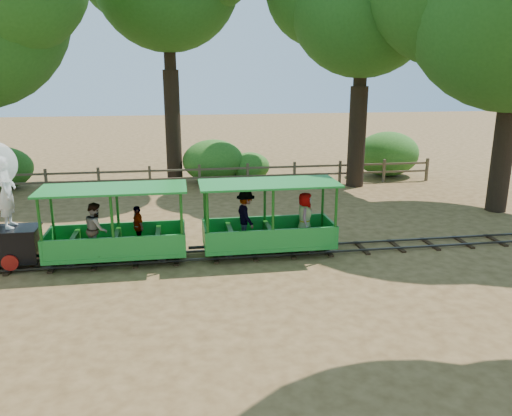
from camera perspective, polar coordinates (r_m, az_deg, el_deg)
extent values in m
plane|color=#A57947|center=(13.20, -0.33, -5.37)|extent=(90.00, 90.00, 0.00)
cube|color=#3F3D3A|center=(12.90, -0.13, -5.53)|extent=(22.00, 0.05, 0.05)
cube|color=#3F3D3A|center=(13.46, -0.53, -4.63)|extent=(22.00, 0.05, 0.05)
cube|color=#382314|center=(13.20, -0.33, -5.27)|extent=(0.12, 1.00, 0.05)
cube|color=#382314|center=(13.43, -22.05, -6.07)|extent=(0.12, 1.00, 0.05)
cube|color=#382314|center=(14.76, 19.28, -3.90)|extent=(0.12, 1.00, 0.05)
cube|color=black|center=(13.42, -25.58, -3.45)|extent=(0.98, 0.76, 0.60)
cube|color=black|center=(13.33, -25.73, -2.15)|extent=(1.03, 0.83, 0.04)
cylinder|color=maroon|center=(13.23, -26.29, -5.63)|extent=(0.39, 0.07, 0.39)
cylinder|color=maroon|center=(13.93, -25.38, -4.50)|extent=(0.39, 0.07, 0.39)
imported|color=white|center=(13.24, -26.61, 1.63)|extent=(0.46, 0.66, 1.73)
cube|color=#1D872D|center=(13.06, -15.52, -4.71)|extent=(3.39, 1.30, 0.10)
cube|color=#155713|center=(13.10, -15.49, -5.20)|extent=(3.06, 0.50, 0.14)
cube|color=#1D872D|center=(12.39, -15.91, -4.36)|extent=(3.39, 0.06, 0.50)
cube|color=#1D872D|center=(13.54, -15.35, -2.64)|extent=(3.39, 0.06, 0.50)
cube|color=#1D872D|center=(12.62, -16.04, 2.13)|extent=(3.54, 1.45, 0.05)
cylinder|color=#155713|center=(12.56, -23.41, -2.38)|extent=(0.07, 0.07, 1.60)
cylinder|color=#155713|center=(13.66, -22.25, -0.90)|extent=(0.07, 0.07, 1.60)
cylinder|color=#155713|center=(12.15, -8.49, -1.83)|extent=(0.07, 0.07, 1.60)
cylinder|color=#155713|center=(13.28, -8.57, -0.35)|extent=(0.07, 0.07, 1.60)
cube|color=#155713|center=(13.14, -20.02, -3.81)|extent=(0.12, 1.10, 0.40)
cube|color=#155713|center=(12.98, -15.60, -3.67)|extent=(0.12, 1.10, 0.40)
cube|color=#155713|center=(12.89, -11.10, -3.51)|extent=(0.12, 1.10, 0.40)
cylinder|color=black|center=(12.95, -20.45, -5.68)|extent=(0.28, 0.06, 0.28)
cylinder|color=black|center=(13.57, -19.92, -4.67)|extent=(0.28, 0.06, 0.28)
cylinder|color=black|center=(12.68, -10.76, -5.39)|extent=(0.28, 0.06, 0.28)
cylinder|color=black|center=(13.32, -10.69, -4.37)|extent=(0.28, 0.06, 0.28)
imported|color=gray|center=(12.58, -17.80, -2.29)|extent=(0.61, 0.72, 1.30)
imported|color=gray|center=(12.93, -13.35, -2.04)|extent=(0.48, 0.67, 1.06)
cube|color=#1D872D|center=(13.16, 1.44, -3.97)|extent=(3.39, 1.30, 0.10)
cube|color=#155713|center=(13.20, 1.43, -4.46)|extent=(3.06, 0.50, 0.14)
cube|color=#1D872D|center=(12.50, 1.95, -3.58)|extent=(3.39, 0.06, 0.50)
cube|color=#1D872D|center=(13.64, 0.98, -1.95)|extent=(3.39, 0.06, 0.50)
cube|color=#1D872D|center=(12.72, 1.48, 2.84)|extent=(3.54, 1.45, 0.05)
cylinder|color=#155713|center=(12.17, -5.55, -1.70)|extent=(0.07, 0.07, 1.60)
cylinder|color=#155713|center=(13.30, -5.88, -0.23)|extent=(0.07, 0.07, 1.60)
cylinder|color=#155713|center=(12.76, 9.10, -1.02)|extent=(0.07, 0.07, 1.60)
cylinder|color=#155713|center=(13.84, 7.61, 0.33)|extent=(0.07, 0.07, 1.60)
cube|color=#155713|center=(12.94, -3.00, -3.16)|extent=(0.12, 1.10, 0.40)
cube|color=#155713|center=(13.08, 1.44, -2.94)|extent=(0.12, 1.10, 0.40)
cube|color=#155713|center=(13.29, 5.77, -2.71)|extent=(0.12, 1.10, 0.40)
cylinder|color=black|center=(12.73, -3.12, -5.06)|extent=(0.28, 0.06, 0.28)
cylinder|color=black|center=(13.36, -3.43, -4.06)|extent=(0.28, 0.06, 0.28)
cylinder|color=black|center=(13.11, 6.39, -4.51)|extent=(0.28, 0.06, 0.28)
cylinder|color=black|center=(13.73, 5.65, -3.57)|extent=(0.28, 0.06, 0.28)
imported|color=gray|center=(13.05, -1.18, -0.85)|extent=(0.66, 0.94, 1.33)
imported|color=gray|center=(13.04, 5.59, -1.01)|extent=(0.58, 0.73, 1.29)
cylinder|color=#2D2116|center=(21.83, -9.47, 9.09)|extent=(0.66, 0.66, 4.75)
cylinder|color=#2D2116|center=(21.76, -9.92, 18.90)|extent=(0.50, 0.50, 2.71)
cylinder|color=#2D2116|center=(21.21, 11.46, 7.94)|extent=(0.72, 0.72, 4.11)
cylinder|color=#2D2116|center=(21.05, 11.95, 16.67)|extent=(0.54, 0.54, 2.35)
sphere|color=#22551A|center=(21.21, 12.27, 22.22)|extent=(5.88, 5.88, 5.88)
cylinder|color=#2D2116|center=(18.90, 26.29, 5.22)|extent=(0.68, 0.68, 3.74)
cube|color=brown|center=(21.26, -22.85, 2.80)|extent=(0.10, 0.10, 1.00)
cube|color=brown|center=(20.87, -17.52, 3.08)|extent=(0.10, 0.10, 1.00)
cube|color=brown|center=(20.67, -12.03, 3.35)|extent=(0.10, 0.10, 1.00)
cube|color=brown|center=(20.65, -6.47, 3.58)|extent=(0.10, 0.10, 1.00)
cube|color=brown|center=(20.83, -0.96, 3.78)|extent=(0.10, 0.10, 1.00)
cube|color=brown|center=(21.20, 4.41, 3.94)|extent=(0.10, 0.10, 1.00)
cube|color=brown|center=(21.75, 9.56, 4.06)|extent=(0.10, 0.10, 1.00)
cube|color=brown|center=(22.46, 14.42, 4.14)|extent=(0.10, 0.10, 1.00)
cube|color=brown|center=(23.32, 18.95, 4.19)|extent=(0.10, 0.10, 1.00)
cube|color=brown|center=(20.66, -3.72, 4.50)|extent=(18.00, 0.06, 0.08)
cube|color=brown|center=(20.73, -3.70, 3.55)|extent=(18.00, 0.06, 0.08)
ellipsoid|color=#2D6B1E|center=(22.98, -27.06, 4.10)|extent=(2.49, 1.91, 1.72)
ellipsoid|color=#2D6B1E|center=(21.89, -4.91, 5.40)|extent=(2.66, 2.04, 1.84)
ellipsoid|color=#2D6B1E|center=(22.11, -0.75, 4.77)|extent=(1.79, 1.38, 1.24)
ellipsoid|color=#2D6B1E|center=(23.82, 14.79, 6.00)|extent=(2.94, 2.26, 2.04)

